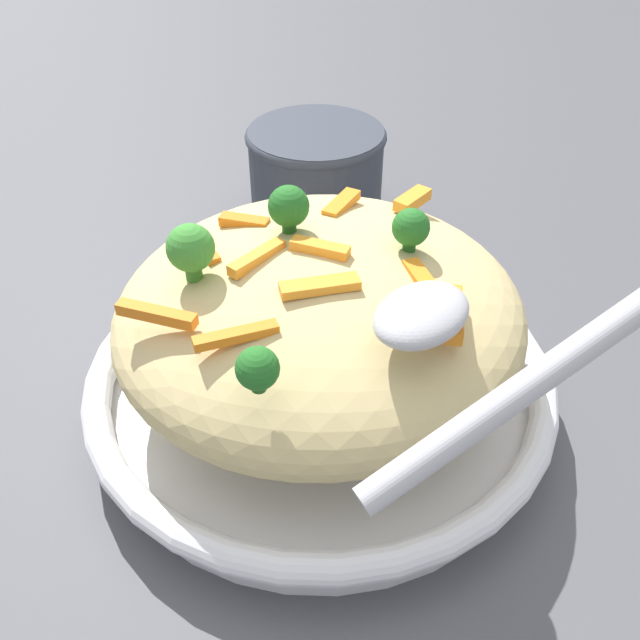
% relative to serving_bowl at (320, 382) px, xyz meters
% --- Properties ---
extents(ground_plane, '(2.40, 2.40, 0.00)m').
position_rel_serving_bowl_xyz_m(ground_plane, '(0.00, 0.00, -0.02)').
color(ground_plane, '#4C4C51').
extents(serving_bowl, '(0.30, 0.30, 0.04)m').
position_rel_serving_bowl_xyz_m(serving_bowl, '(0.00, 0.00, 0.00)').
color(serving_bowl, silver).
rests_on(serving_bowl, ground_plane).
extents(pasta_mound, '(0.25, 0.24, 0.09)m').
position_rel_serving_bowl_xyz_m(pasta_mound, '(0.00, 0.00, 0.06)').
color(pasta_mound, '#D1BA7A').
rests_on(pasta_mound, serving_bowl).
extents(carrot_piece_0, '(0.02, 0.03, 0.01)m').
position_rel_serving_bowl_xyz_m(carrot_piece_0, '(0.00, -0.06, 0.10)').
color(carrot_piece_0, orange).
rests_on(carrot_piece_0, pasta_mound).
extents(carrot_piece_1, '(0.02, 0.03, 0.01)m').
position_rel_serving_bowl_xyz_m(carrot_piece_1, '(-0.00, 0.00, 0.10)').
color(carrot_piece_1, orange).
rests_on(carrot_piece_1, pasta_mound).
extents(carrot_piece_2, '(0.02, 0.04, 0.01)m').
position_rel_serving_bowl_xyz_m(carrot_piece_2, '(0.03, -0.06, 0.10)').
color(carrot_piece_2, orange).
rests_on(carrot_piece_2, pasta_mound).
extents(carrot_piece_3, '(0.02, 0.04, 0.01)m').
position_rel_serving_bowl_xyz_m(carrot_piece_3, '(0.09, -0.03, 0.10)').
color(carrot_piece_3, orange).
rests_on(carrot_piece_3, pasta_mound).
extents(carrot_piece_4, '(0.04, 0.03, 0.01)m').
position_rel_serving_bowl_xyz_m(carrot_piece_4, '(0.03, 0.02, 0.10)').
color(carrot_piece_4, orange).
rests_on(carrot_piece_4, pasta_mound).
extents(carrot_piece_5, '(0.04, 0.01, 0.01)m').
position_rel_serving_bowl_xyz_m(carrot_piece_5, '(0.03, -0.02, 0.10)').
color(carrot_piece_5, orange).
rests_on(carrot_piece_5, pasta_mound).
extents(carrot_piece_6, '(0.03, 0.04, 0.01)m').
position_rel_serving_bowl_xyz_m(carrot_piece_6, '(-0.02, 0.06, 0.10)').
color(carrot_piece_6, orange).
rests_on(carrot_piece_6, pasta_mound).
extents(carrot_piece_7, '(0.03, 0.01, 0.01)m').
position_rel_serving_bowl_xyz_m(carrot_piece_7, '(-0.09, 0.00, 0.10)').
color(carrot_piece_7, orange).
rests_on(carrot_piece_7, pasta_mound).
extents(carrot_piece_8, '(0.04, 0.03, 0.01)m').
position_rel_serving_bowl_xyz_m(carrot_piece_8, '(-0.01, 0.08, 0.10)').
color(carrot_piece_8, orange).
rests_on(carrot_piece_8, pasta_mound).
extents(carrot_piece_9, '(0.04, 0.03, 0.01)m').
position_rel_serving_bowl_xyz_m(carrot_piece_9, '(0.08, 0.01, 0.10)').
color(carrot_piece_9, orange).
rests_on(carrot_piece_9, pasta_mound).
extents(carrot_piece_10, '(0.04, 0.02, 0.01)m').
position_rel_serving_bowl_xyz_m(carrot_piece_10, '(-0.05, -0.03, 0.10)').
color(carrot_piece_10, orange).
rests_on(carrot_piece_10, pasta_mound).
extents(broccoli_floret_0, '(0.02, 0.02, 0.03)m').
position_rel_serving_bowl_xyz_m(broccoli_floret_0, '(-0.04, 0.03, 0.11)').
color(broccoli_floret_0, '#205B1C').
rests_on(broccoli_floret_0, pasta_mound).
extents(broccoli_floret_1, '(0.02, 0.02, 0.03)m').
position_rel_serving_bowl_xyz_m(broccoli_floret_1, '(-0.01, -0.03, 0.12)').
color(broccoli_floret_1, '#205B1C').
rests_on(broccoli_floret_1, pasta_mound).
extents(broccoli_floret_2, '(0.02, 0.02, 0.02)m').
position_rel_serving_bowl_xyz_m(broccoli_floret_2, '(0.09, 0.05, 0.11)').
color(broccoli_floret_2, '#205B1C').
rests_on(broccoli_floret_2, pasta_mound).
extents(broccoli_floret_3, '(0.03, 0.03, 0.03)m').
position_rel_serving_bowl_xyz_m(broccoli_floret_3, '(0.06, -0.04, 0.11)').
color(broccoli_floret_3, '#377928').
rests_on(broccoli_floret_3, pasta_mound).
extents(serving_spoon, '(0.16, 0.13, 0.07)m').
position_rel_serving_bowl_xyz_m(serving_spoon, '(0.03, 0.11, 0.12)').
color(serving_spoon, '#B7B7BC').
rests_on(serving_spoon, pasta_mound).
extents(companion_bowl, '(0.12, 0.12, 0.09)m').
position_rel_serving_bowl_xyz_m(companion_bowl, '(-0.18, -0.16, 0.03)').
color(companion_bowl, '#333842').
rests_on(companion_bowl, ground_plane).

